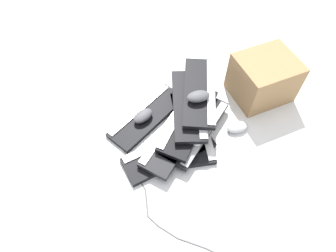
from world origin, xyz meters
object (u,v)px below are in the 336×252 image
mouse_3 (198,96)px  keyboard_3 (174,136)px  mouse_0 (194,136)px  keyboard_7 (200,91)px  mouse_2 (237,127)px  keyboard_5 (189,105)px  keyboard_6 (196,129)px  keyboard_0 (169,152)px  keyboard_1 (192,126)px  cardboard_box (263,78)px  mouse_1 (143,116)px  keyboard_4 (188,120)px  keyboard_2 (147,116)px

mouse_3 → keyboard_3: bearing=36.5°
keyboard_3 → mouse_0: bearing=90.8°
keyboard_7 → mouse_2: size_ratio=4.19×
keyboard_5 → mouse_0: (0.16, 0.06, -0.02)m
keyboard_5 → keyboard_6: 0.12m
keyboard_0 → keyboard_3: bearing=173.5°
mouse_0 → keyboard_1: bearing=163.1°
keyboard_5 → mouse_3: 0.08m
mouse_0 → cardboard_box: size_ratio=0.38×
keyboard_0 → keyboard_6: (-0.14, 0.10, 0.03)m
keyboard_1 → keyboard_6: 0.05m
mouse_1 → keyboard_7: bearing=153.9°
keyboard_4 → keyboard_7: size_ratio=0.99×
keyboard_1 → keyboard_4: keyboard_4 is taller
keyboard_2 → keyboard_6: bearing=82.3°
keyboard_0 → keyboard_7: 0.34m
mouse_3 → keyboard_4: bearing=39.6°
mouse_2 → keyboard_6: bearing=170.8°
keyboard_5 → mouse_2: bearing=87.9°
keyboard_5 → mouse_0: bearing=21.6°
keyboard_0 → mouse_0: (-0.08, 0.10, 0.07)m
mouse_3 → cardboard_box: bearing=-169.3°
keyboard_3 → keyboard_0: bearing=-6.5°
keyboard_5 → mouse_2: keyboard_5 is taller
keyboard_1 → keyboard_6: size_ratio=1.00×
keyboard_0 → keyboard_5: bearing=170.1°
keyboard_6 → cardboard_box: size_ratio=1.59×
keyboard_0 → keyboard_4: (-0.16, 0.05, 0.06)m
cardboard_box → keyboard_5: bearing=-51.8°
keyboard_7 → mouse_0: (0.23, 0.03, -0.05)m
keyboard_2 → keyboard_6: (0.04, 0.26, 0.03)m
mouse_3 → cardboard_box: size_ratio=0.38×
keyboard_0 → keyboard_3: size_ratio=0.91×
keyboard_7 → mouse_3: (0.06, 0.00, 0.04)m
keyboard_2 → keyboard_5: size_ratio=0.99×
keyboard_7 → cardboard_box: size_ratio=1.58×
keyboard_7 → keyboard_3: bearing=-16.8°
keyboard_4 → mouse_2: 0.26m
keyboard_4 → keyboard_6: (0.02, 0.05, -0.03)m
mouse_1 → mouse_3: mouse_3 is taller
keyboard_5 → cardboard_box: size_ratio=1.59×
keyboard_3 → keyboard_4: bearing=154.0°
keyboard_5 → keyboard_2: bearing=-74.5°
keyboard_7 → mouse_0: size_ratio=4.19×
keyboard_2 → keyboard_4: (0.01, 0.21, 0.06)m
mouse_3 → keyboard_0: bearing=41.5°
keyboard_3 → mouse_2: bearing=117.4°
mouse_2 → keyboard_0: bearing=-174.6°
keyboard_0 → mouse_0: bearing=126.9°
keyboard_1 → keyboard_2: 0.24m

